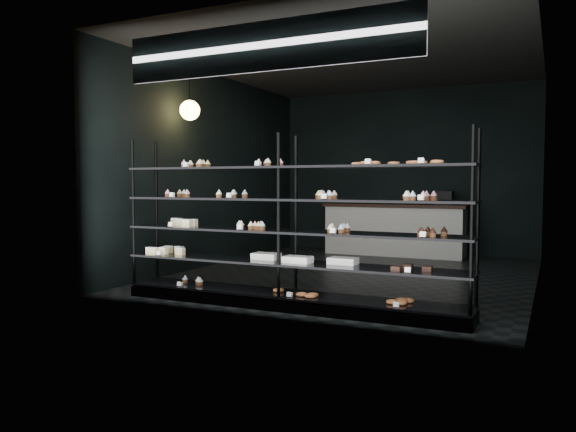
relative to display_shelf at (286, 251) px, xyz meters
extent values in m
cube|color=black|center=(-0.03, 2.45, -0.62)|extent=(5.00, 6.00, 0.01)
cube|color=black|center=(-0.03, 2.45, 2.57)|extent=(5.00, 6.00, 0.01)
cube|color=black|center=(-0.03, 5.45, 0.97)|extent=(5.00, 0.01, 3.20)
cube|color=black|center=(-0.03, -0.55, 0.97)|extent=(5.00, 0.01, 3.20)
cube|color=black|center=(-2.53, 2.45, 0.97)|extent=(0.01, 6.00, 3.20)
cube|color=black|center=(2.47, 2.45, 0.97)|extent=(0.01, 6.00, 3.20)
cube|color=black|center=(0.02, 0.00, -0.57)|extent=(4.00, 0.50, 0.12)
cylinder|color=black|center=(-1.95, -0.22, 0.36)|extent=(0.04, 0.04, 1.85)
cylinder|color=black|center=(-1.95, 0.22, 0.36)|extent=(0.04, 0.04, 1.85)
cylinder|color=black|center=(0.02, -0.22, 0.36)|extent=(0.04, 0.04, 1.85)
cylinder|color=black|center=(0.02, 0.22, 0.36)|extent=(0.04, 0.04, 1.85)
cylinder|color=black|center=(1.99, -0.22, 0.36)|extent=(0.04, 0.04, 1.85)
cylinder|color=black|center=(1.99, 0.22, 0.36)|extent=(0.04, 0.04, 1.85)
cube|color=black|center=(0.02, 0.00, -0.48)|extent=(4.00, 0.50, 0.03)
cube|color=black|center=(0.02, 0.00, -0.13)|extent=(4.00, 0.50, 0.02)
cube|color=black|center=(0.02, 0.00, 0.22)|extent=(4.00, 0.50, 0.02)
cube|color=black|center=(0.02, 0.00, 0.57)|extent=(4.00, 0.50, 0.02)
cube|color=black|center=(0.02, 0.00, 0.92)|extent=(4.00, 0.50, 0.02)
cube|color=white|center=(-1.18, -0.18, 0.96)|extent=(0.06, 0.04, 0.06)
cube|color=white|center=(-0.22, -0.18, 0.96)|extent=(0.05, 0.04, 0.06)
cube|color=white|center=(0.95, -0.18, 0.96)|extent=(0.06, 0.04, 0.06)
cube|color=white|center=(1.54, -0.18, 0.96)|extent=(0.06, 0.04, 0.06)
cube|color=white|center=(-1.40, -0.18, 0.61)|extent=(0.06, 0.04, 0.06)
cube|color=white|center=(-0.65, -0.18, 0.61)|extent=(0.05, 0.04, 0.06)
cube|color=white|center=(0.51, -0.18, 0.61)|extent=(0.05, 0.04, 0.06)
cube|color=white|center=(1.49, -0.18, 0.61)|extent=(0.06, 0.04, 0.06)
cube|color=white|center=(-1.39, -0.18, 0.26)|extent=(0.06, 0.04, 0.06)
cube|color=white|center=(-0.43, -0.18, 0.26)|extent=(0.06, 0.04, 0.06)
cube|color=white|center=(0.63, -0.18, 0.26)|extent=(0.05, 0.04, 0.06)
cube|color=white|center=(1.54, -0.18, 0.26)|extent=(0.06, 0.04, 0.06)
cube|color=white|center=(-1.57, -0.18, -0.09)|extent=(0.06, 0.04, 0.06)
cube|color=white|center=(1.41, -0.18, -0.09)|extent=(0.06, 0.04, 0.06)
cube|color=white|center=(-1.27, -0.18, -0.44)|extent=(0.06, 0.04, 0.06)
cube|color=white|center=(0.12, -0.18, -0.44)|extent=(0.05, 0.04, 0.06)
cube|color=white|center=(1.28, -0.18, -0.44)|extent=(0.06, 0.04, 0.06)
cube|color=#0D0E43|center=(-0.03, -0.47, 2.12)|extent=(3.20, 0.04, 0.45)
cube|color=white|center=(-0.03, -0.49, 2.12)|extent=(3.30, 0.02, 0.50)
cylinder|color=black|center=(-2.23, 1.36, 2.26)|extent=(0.01, 0.01, 0.58)
sphere|color=#FFB559|center=(-2.23, 1.36, 1.82)|extent=(0.29, 0.29, 0.29)
cube|color=silver|center=(-0.09, 4.95, -0.17)|extent=(2.59, 0.60, 0.92)
cube|color=black|center=(-0.09, 4.95, 0.32)|extent=(2.70, 0.65, 0.06)
cube|color=black|center=(0.84, 4.95, 0.48)|extent=(0.30, 0.30, 0.25)
camera|label=1|loc=(2.68, -5.54, 0.75)|focal=35.00mm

